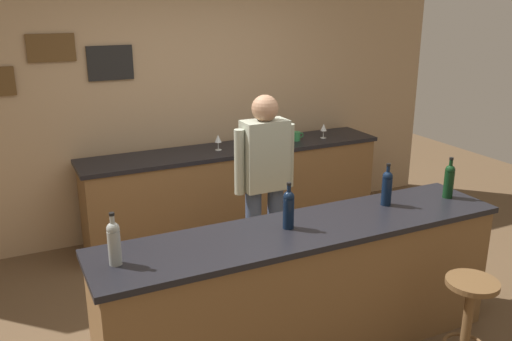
{
  "coord_description": "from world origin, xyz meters",
  "views": [
    {
      "loc": [
        -1.7,
        -3.16,
        2.32
      ],
      "look_at": [
        0.05,
        0.45,
        1.05
      ],
      "focal_mm": 38.13,
      "sensor_mm": 36.0,
      "label": 1
    }
  ],
  "objects_px": {
    "wine_glass_b": "(270,132)",
    "bar_stool": "(469,312)",
    "bartender": "(265,180)",
    "wine_bottle_a": "(114,242)",
    "wine_bottle_b": "(289,208)",
    "coffee_mug": "(297,136)",
    "wine_glass_c": "(324,128)",
    "wine_bottle_d": "(449,180)",
    "wine_glass_a": "(218,139)",
    "wine_bottle_c": "(387,187)"
  },
  "relations": [
    {
      "from": "wine_glass_a",
      "to": "wine_bottle_d",
      "type": "bearing_deg",
      "value": -63.65
    },
    {
      "from": "wine_bottle_d",
      "to": "wine_bottle_b",
      "type": "bearing_deg",
      "value": 179.09
    },
    {
      "from": "wine_bottle_a",
      "to": "bar_stool",
      "type": "bearing_deg",
      "value": -19.04
    },
    {
      "from": "bar_stool",
      "to": "wine_bottle_d",
      "type": "bearing_deg",
      "value": 57.88
    },
    {
      "from": "wine_bottle_b",
      "to": "coffee_mug",
      "type": "relative_size",
      "value": 2.45
    },
    {
      "from": "wine_bottle_d",
      "to": "wine_glass_b",
      "type": "distance_m",
      "value": 2.11
    },
    {
      "from": "wine_bottle_d",
      "to": "bartender",
      "type": "bearing_deg",
      "value": 139.03
    },
    {
      "from": "bartender",
      "to": "coffee_mug",
      "type": "xyz_separation_m",
      "value": [
        0.93,
        1.1,
        0.01
      ]
    },
    {
      "from": "wine_glass_c",
      "to": "coffee_mug",
      "type": "bearing_deg",
      "value": 174.5
    },
    {
      "from": "bartender",
      "to": "coffee_mug",
      "type": "height_order",
      "value": "bartender"
    },
    {
      "from": "wine_bottle_b",
      "to": "wine_glass_c",
      "type": "relative_size",
      "value": 1.97
    },
    {
      "from": "bar_stool",
      "to": "coffee_mug",
      "type": "distance_m",
      "value": 2.76
    },
    {
      "from": "wine_bottle_a",
      "to": "wine_bottle_b",
      "type": "height_order",
      "value": "same"
    },
    {
      "from": "wine_bottle_b",
      "to": "wine_bottle_c",
      "type": "distance_m",
      "value": 0.83
    },
    {
      "from": "wine_glass_a",
      "to": "coffee_mug",
      "type": "distance_m",
      "value": 0.88
    },
    {
      "from": "bartender",
      "to": "wine_glass_b",
      "type": "bearing_deg",
      "value": 60.86
    },
    {
      "from": "bartender",
      "to": "wine_bottle_d",
      "type": "xyz_separation_m",
      "value": [
        1.05,
        -0.91,
        0.12
      ]
    },
    {
      "from": "bar_stool",
      "to": "wine_bottle_b",
      "type": "height_order",
      "value": "wine_bottle_b"
    },
    {
      "from": "wine_bottle_c",
      "to": "wine_glass_a",
      "type": "bearing_deg",
      "value": 104.29
    },
    {
      "from": "bar_stool",
      "to": "wine_bottle_a",
      "type": "bearing_deg",
      "value": 160.96
    },
    {
      "from": "wine_bottle_a",
      "to": "wine_glass_a",
      "type": "bearing_deg",
      "value": 54.81
    },
    {
      "from": "bartender",
      "to": "wine_glass_c",
      "type": "bearing_deg",
      "value": 40.84
    },
    {
      "from": "wine_glass_a",
      "to": "wine_glass_c",
      "type": "bearing_deg",
      "value": -1.95
    },
    {
      "from": "wine_bottle_d",
      "to": "wine_glass_b",
      "type": "height_order",
      "value": "wine_bottle_d"
    },
    {
      "from": "bartender",
      "to": "wine_bottle_c",
      "type": "height_order",
      "value": "bartender"
    },
    {
      "from": "wine_bottle_c",
      "to": "wine_glass_c",
      "type": "xyz_separation_m",
      "value": [
        0.69,
        1.91,
        -0.05
      ]
    },
    {
      "from": "wine_bottle_d",
      "to": "coffee_mug",
      "type": "distance_m",
      "value": 2.02
    },
    {
      "from": "wine_bottle_a",
      "to": "wine_glass_a",
      "type": "distance_m",
      "value": 2.48
    },
    {
      "from": "wine_bottle_d",
      "to": "wine_glass_c",
      "type": "bearing_deg",
      "value": 84.6
    },
    {
      "from": "wine_glass_a",
      "to": "coffee_mug",
      "type": "height_order",
      "value": "wine_glass_a"
    },
    {
      "from": "bar_stool",
      "to": "coffee_mug",
      "type": "bearing_deg",
      "value": 83.46
    },
    {
      "from": "wine_bottle_d",
      "to": "coffee_mug",
      "type": "bearing_deg",
      "value": 93.49
    },
    {
      "from": "wine_glass_b",
      "to": "bar_stool",
      "type": "bearing_deg",
      "value": -90.5
    },
    {
      "from": "wine_glass_b",
      "to": "wine_bottle_c",
      "type": "bearing_deg",
      "value": -92.82
    },
    {
      "from": "wine_bottle_a",
      "to": "wine_glass_c",
      "type": "relative_size",
      "value": 1.97
    },
    {
      "from": "wine_bottle_a",
      "to": "wine_glass_b",
      "type": "bearing_deg",
      "value": 45.62
    },
    {
      "from": "bartender",
      "to": "wine_bottle_a",
      "type": "xyz_separation_m",
      "value": [
        -1.38,
        -0.91,
        0.12
      ]
    },
    {
      "from": "wine_bottle_c",
      "to": "wine_bottle_d",
      "type": "distance_m",
      "value": 0.51
    },
    {
      "from": "wine_glass_a",
      "to": "coffee_mug",
      "type": "relative_size",
      "value": 1.24
    },
    {
      "from": "wine_bottle_b",
      "to": "wine_bottle_d",
      "type": "xyz_separation_m",
      "value": [
        1.33,
        -0.02,
        0.0
      ]
    },
    {
      "from": "bar_stool",
      "to": "wine_glass_c",
      "type": "relative_size",
      "value": 4.39
    },
    {
      "from": "bartender",
      "to": "bar_stool",
      "type": "height_order",
      "value": "bartender"
    },
    {
      "from": "wine_bottle_d",
      "to": "bar_stool",
      "type": "bearing_deg",
      "value": -122.12
    },
    {
      "from": "coffee_mug",
      "to": "bartender",
      "type": "bearing_deg",
      "value": -130.15
    },
    {
      "from": "bar_stool",
      "to": "wine_glass_a",
      "type": "height_order",
      "value": "wine_glass_a"
    },
    {
      "from": "wine_bottle_c",
      "to": "wine_bottle_b",
      "type": "bearing_deg",
      "value": -176.09
    },
    {
      "from": "wine_bottle_b",
      "to": "wine_glass_b",
      "type": "distance_m",
      "value": 2.24
    },
    {
      "from": "bartender",
      "to": "wine_bottle_a",
      "type": "bearing_deg",
      "value": -146.49
    },
    {
      "from": "wine_bottle_d",
      "to": "wine_glass_a",
      "type": "distance_m",
      "value": 2.26
    },
    {
      "from": "wine_bottle_d",
      "to": "coffee_mug",
      "type": "relative_size",
      "value": 2.45
    }
  ]
}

